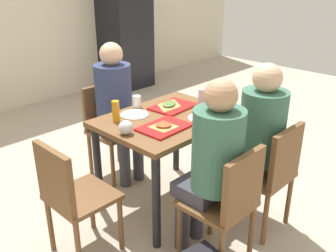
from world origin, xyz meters
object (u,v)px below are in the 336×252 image
Objects in this scene: main_table at (168,130)px; pizza_slice_a at (163,125)px; person_far_side at (116,102)px; person_in_red at (212,158)px; drink_fridge at (125,28)px; paper_plate_near_edge at (202,118)px; chair_near_left at (229,200)px; soda_can at (202,96)px; pizza_slice_b at (169,104)px; plastic_cup_b at (204,121)px; plastic_cup_a at (137,102)px; condiment_bottle at (116,111)px; tray_red_near at (164,127)px; chair_far_side at (108,123)px; chair_near_right at (271,171)px; chair_left_end at (71,194)px; person_in_brown_jacket at (257,134)px; tray_red_far at (173,107)px; foil_bundle at (126,127)px; paper_plate_center at (135,115)px.

pizza_slice_a is (-0.19, -0.14, 0.14)m from main_table.
person_in_red is at bearing -101.48° from person_far_side.
person_far_side is 0.66× the size of drink_fridge.
chair_near_left is at bearing -126.35° from paper_plate_near_edge.
soda_can is 3.22m from drink_fridge.
pizza_slice_b reaches higher than paper_plate_near_edge.
drink_fridge is (1.94, 3.18, 0.13)m from plastic_cup_b.
plastic_cup_b is at bearing -85.56° from plastic_cup_a.
condiment_bottle is at bearing -128.58° from person_far_side.
pizza_slice_a is at bearing -172.97° from tray_red_near.
soda_can reaches higher than main_table.
chair_far_side is 5.29× the size of condiment_bottle.
chair_near_right is 3.85× the size of paper_plate_near_edge.
chair_left_end is at bearing -172.22° from pizza_slice_b.
plastic_cup_b is 0.05× the size of drink_fridge.
person_in_red is 1.00× the size of person_in_brown_jacket.
plastic_cup_a is (0.15, 0.47, 0.04)m from tray_red_near.
paper_plate_near_edge is at bearing -94.44° from tray_red_far.
plastic_cup_b is at bearing -106.11° from pizza_slice_b.
person_in_brown_jacket is 0.67m from pizza_slice_a.
person_in_brown_jacket is 0.39m from plastic_cup_b.
person_in_brown_jacket reaches higher than foil_bundle.
plastic_cup_b reaches higher than chair_left_end.
chair_far_side is 0.55m from plastic_cup_a.
chair_left_end is 0.78m from tray_red_near.
pizza_slice_a is at bearing -103.72° from person_far_side.
person_in_brown_jacket is at bearing -41.47° from foil_bundle.
plastic_cup_a is at bearing 146.07° from soda_can.
pizza_slice_b reaches higher than main_table.
chair_near_left is at bearing -96.21° from pizza_slice_a.
main_table is at bearing 36.12° from pizza_slice_a.
tray_red_far is 1.64× the size of paper_plate_center.
tray_red_far is 1.60× the size of pizza_slice_a.
person_in_red is (0.00, 0.14, 0.25)m from chair_near_left.
paper_plate_near_edge is at bearing -91.42° from pizza_slice_b.
main_table is 2.86× the size of tray_red_near.
paper_plate_near_edge is (0.15, -0.85, 0.03)m from person_far_side.
person_in_red is 0.85m from paper_plate_center.
chair_far_side is 1.18m from chair_left_end.
pizza_slice_a is (0.07, 0.64, 0.30)m from chair_near_left.
tray_red_near is 2.95× the size of soda_can.
plastic_cup_a is 0.62× the size of condiment_bottle.
person_in_red is (-0.26, -0.63, 0.09)m from main_table.
person_far_side is at bearing 56.18° from foil_bundle.
main_table is at bearing -124.61° from drink_fridge.
paper_plate_near_edge is 1.80× the size of soda_can.
pizza_slice_b is at bearing 15.33° from foil_bundle.
tray_red_far is at bearing -70.78° from person_far_side.
person_in_brown_jacket is at bearing -28.72° from chair_left_end.
tray_red_near is 2.25× the size of condiment_bottle.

